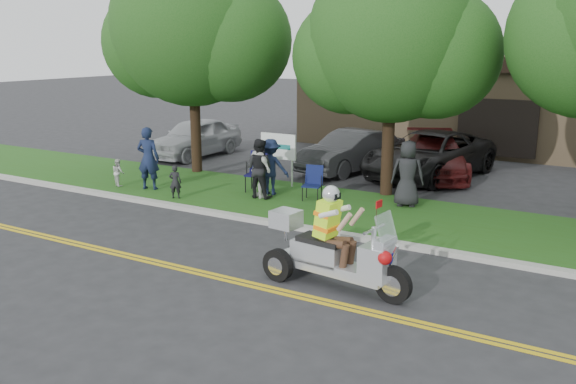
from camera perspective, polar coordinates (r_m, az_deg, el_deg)
The scene contains 23 objects.
ground at distance 12.60m, azimuth -5.22°, elevation -7.20°, with size 120.00×120.00×0.00m, color #28282B.
centerline_near at distance 12.16m, azimuth -6.82°, elevation -8.00°, with size 60.00×0.10×0.01m, color gold.
centerline_far at distance 12.28m, azimuth -6.37°, elevation -7.76°, with size 60.00×0.10×0.01m, color gold.
curb at distance 15.02m, azimuth 1.55°, elevation -3.42°, with size 60.00×0.25×0.12m, color #A8A89E.
grass_verge at distance 16.86m, azimuth 5.07°, elevation -1.56°, with size 60.00×4.00×0.10m, color #275216.
commercial_building at distance 29.03m, azimuth 20.73°, elevation 7.97°, with size 18.00×8.20×4.00m.
tree_left at distance 21.27m, azimuth -8.77°, elevation 14.56°, with size 6.62×5.40×7.78m.
tree_mid at distance 17.93m, azimuth 9.89°, elevation 13.37°, with size 5.88×4.80×7.05m.
business_sign at distance 19.15m, azimuth -0.91°, elevation 4.02°, with size 1.25×0.06×1.75m.
trike_scooter at distance 11.52m, azimuth 4.12°, elevation -5.59°, with size 3.00×1.07×1.96m.
lawn_chair_a at distance 18.56m, azimuth -2.79°, elevation 2.18°, with size 0.75×0.77×1.19m.
lawn_chair_b at distance 17.51m, azimuth 2.38°, elevation 1.09°, with size 0.62×0.63×0.98m.
spectator_adult_left at distance 19.13m, azimuth -12.95°, elevation 3.10°, with size 0.70×0.46×1.93m, color #17203F.
spectator_adult_mid at distance 17.65m, azimuth -2.74°, elevation 2.22°, with size 0.84×0.65×1.73m, color black.
spectator_adult_right at distance 17.65m, azimuth -2.72°, elevation 2.19°, with size 1.00×0.42×1.71m, color white.
spectator_chair_a at distance 18.02m, azimuth -1.63°, elevation 2.36°, with size 1.07×0.62×1.66m, color #141E3A.
spectator_chair_b at distance 17.00m, azimuth 11.11°, elevation 1.72°, with size 0.90×0.58×1.84m, color black.
child_left at distance 17.92m, azimuth -10.51°, elevation 0.95°, with size 0.36×0.23×0.97m, color black.
child_right at distance 19.91m, azimuth -15.59°, elevation 1.78°, with size 0.42×0.33×0.86m, color beige.
parked_car_far_left at distance 25.08m, azimuth -8.72°, elevation 5.07°, with size 1.83×4.55×1.55m, color #A7A9AF.
parked_car_left at distance 21.94m, azimuth 5.96°, elevation 3.81°, with size 1.55×4.45×1.47m, color #2B2B2D.
parked_car_mid at distance 21.38m, azimuth 13.03°, elevation 3.41°, with size 2.61×5.65×1.57m, color black.
parked_car_right at distance 21.68m, azimuth 13.56°, elevation 3.31°, with size 1.98×4.87×1.41m, color #430F0F.
Camera 1 is at (6.90, -9.53, 4.49)m, focal length 38.00 mm.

